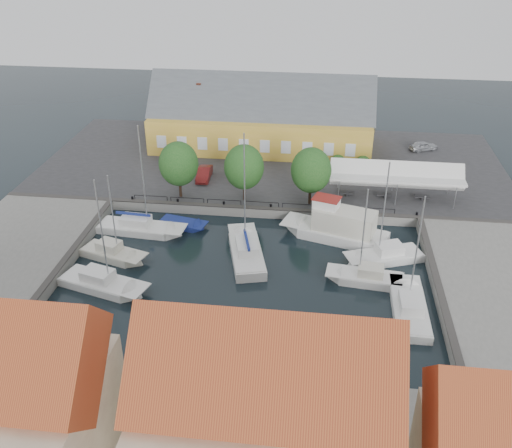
{
  "coord_description": "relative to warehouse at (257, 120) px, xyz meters",
  "views": [
    {
      "loc": [
        5.94,
        -42.39,
        28.54
      ],
      "look_at": [
        0.0,
        6.0,
        1.5
      ],
      "focal_mm": 40.0,
      "sensor_mm": 36.0,
      "label": 1
    }
  ],
  "objects": [
    {
      "name": "townhouses",
      "position": [
        4.52,
        -51.6,
        1.4
      ],
      "size": [
        36.3,
        8.5,
        12.0
      ],
      "color": "beige",
      "rests_on": "south_bank"
    },
    {
      "name": "quay_trees",
      "position": [
        0.6,
        -16.36,
        0.45
      ],
      "size": [
        18.2,
        4.2,
        6.3
      ],
      "color": "black",
      "rests_on": "north_quay"
    },
    {
      "name": "east_quay",
      "position": [
        24.6,
        -30.36,
        -3.93
      ],
      "size": [
        12.0,
        24.0,
        1.0
      ],
      "primitive_type": "cube",
      "color": "slate",
      "rests_on": "ground"
    },
    {
      "name": "west_quay",
      "position": [
        -19.4,
        -30.36,
        -3.93
      ],
      "size": [
        12.0,
        24.0,
        1.0
      ],
      "primitive_type": "cube",
      "color": "slate",
      "rests_on": "ground"
    },
    {
      "name": "east_boat_b",
      "position": [
        13.12,
        -28.84,
        -4.17
      ],
      "size": [
        6.96,
        2.95,
        9.48
      ],
      "color": "white",
      "rests_on": "ground"
    },
    {
      "name": "launch_nw",
      "position": [
        -5.23,
        -20.97,
        -4.34
      ],
      "size": [
        5.26,
        3.03,
        0.88
      ],
      "color": "navy",
      "rests_on": "ground"
    },
    {
      "name": "west_boat_b",
      "position": [
        -10.22,
        -27.69,
        -4.17
      ],
      "size": [
        6.74,
        4.01,
        9.1
      ],
      "color": "beige",
      "rests_on": "ground"
    },
    {
      "name": "north_quay",
      "position": [
        2.6,
        -5.36,
        -3.93
      ],
      "size": [
        56.0,
        26.0,
        1.0
      ],
      "primitive_type": "cube",
      "color": "#2D2D30",
      "rests_on": "ground"
    },
    {
      "name": "ground",
      "position": [
        2.6,
        -28.36,
        -4.43
      ],
      "size": [
        140.0,
        140.0,
        0.0
      ],
      "primitive_type": "plane",
      "color": "black",
      "rests_on": "ground"
    },
    {
      "name": "east_boat_a",
      "position": [
        15.0,
        -25.06,
        -4.17
      ],
      "size": [
        7.59,
        4.84,
        10.49
      ],
      "color": "white",
      "rests_on": "ground"
    },
    {
      "name": "center_sailboat",
      "position": [
        2.15,
        -26.09,
        -4.06
      ],
      "size": [
        4.82,
        9.36,
        12.46
      ],
      "color": "white",
      "rests_on": "ground"
    },
    {
      "name": "car_silver",
      "position": [
        21.62,
        0.73,
        -2.8
      ],
      "size": [
        3.99,
        2.83,
        1.26
      ],
      "primitive_type": "imported",
      "rotation": [
        0.0,
        0.0,
        1.97
      ],
      "color": "#ACAFB4",
      "rests_on": "north_quay"
    },
    {
      "name": "car_red",
      "position": [
        -4.78,
        -11.48,
        -2.75
      ],
      "size": [
        1.58,
        4.15,
        1.35
      ],
      "primitive_type": "imported",
      "rotation": [
        0.0,
        0.0,
        0.04
      ],
      "color": "maroon",
      "rests_on": "north_quay"
    },
    {
      "name": "trawler",
      "position": [
        10.66,
        -21.61,
        -3.41
      ],
      "size": [
        10.89,
        6.05,
        5.0
      ],
      "color": "white",
      "rests_on": "ground"
    },
    {
      "name": "tent_canopy",
      "position": [
        16.6,
        -13.86,
        -0.74
      ],
      "size": [
        14.0,
        4.0,
        2.83
      ],
      "color": "silver",
      "rests_on": "north_quay"
    },
    {
      "name": "quay_edge_fittings",
      "position": [
        2.62,
        -23.61,
        -3.37
      ],
      "size": [
        56.0,
        24.72,
        0.4
      ],
      "color": "#383533",
      "rests_on": "north_quay"
    },
    {
      "name": "east_boat_c",
      "position": [
        16.31,
        -32.81,
        -4.17
      ],
      "size": [
        2.66,
        8.37,
        10.65
      ],
      "color": "white",
      "rests_on": "ground"
    },
    {
      "name": "west_boat_c",
      "position": [
        -9.47,
        -32.46,
        -4.17
      ],
      "size": [
        8.33,
        4.65,
        10.91
      ],
      "color": "white",
      "rests_on": "ground"
    },
    {
      "name": "west_boat_a",
      "position": [
        -9.16,
        -22.65,
        -4.16
      ],
      "size": [
        9.17,
        3.24,
        11.85
      ],
      "color": "white",
      "rests_on": "ground"
    },
    {
      "name": "warehouse",
      "position": [
        0.0,
        0.0,
        0.0
      ],
      "size": [
        28.56,
        14.0,
        9.55
      ],
      "color": "gold",
      "rests_on": "north_quay"
    },
    {
      "name": "launch_sw",
      "position": [
        -9.47,
        -40.09,
        -4.34
      ],
      "size": [
        4.94,
        2.73,
        0.98
      ],
      "color": "white",
      "rests_on": "ground"
    }
  ]
}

